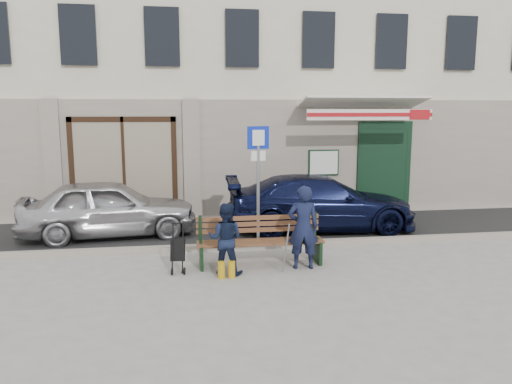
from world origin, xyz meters
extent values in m
plane|color=#9E9991|center=(0.00, 0.00, 0.00)|extent=(80.00, 80.00, 0.00)
cube|color=#282828|center=(0.00, 3.10, 0.01)|extent=(60.00, 3.20, 0.01)
cube|color=#9E9384|center=(0.00, 1.50, 0.06)|extent=(60.00, 0.18, 0.12)
cube|color=beige|center=(0.00, 8.50, 5.00)|extent=(20.00, 7.00, 10.00)
cube|color=#9E9384|center=(0.00, 4.96, 1.60)|extent=(20.00, 0.12, 3.20)
cube|color=maroon|center=(-3.20, 5.02, 1.55)|extent=(2.50, 0.12, 2.00)
cube|color=black|center=(4.10, 4.88, 1.30)|extent=(1.60, 0.10, 2.60)
cube|color=black|center=(4.10, 5.35, 1.20)|extent=(1.25, 0.90, 2.40)
cube|color=white|center=(2.30, 4.85, 1.45)|extent=(0.80, 0.03, 0.65)
cube|color=white|center=(3.20, 4.62, 3.08)|extent=(3.40, 1.72, 0.42)
cube|color=white|center=(3.20, 3.77, 2.80)|extent=(3.40, 0.05, 0.28)
cube|color=#A7141A|center=(3.20, 3.74, 2.80)|extent=(3.40, 0.02, 0.10)
imported|color=silver|center=(-3.38, 3.01, 0.68)|extent=(4.14, 2.04, 1.36)
imported|color=black|center=(1.67, 2.93, 0.67)|extent=(4.74, 2.15, 1.34)
cylinder|color=gray|center=(-0.08, 1.68, 1.24)|extent=(0.07, 0.07, 2.49)
cube|color=#0C24AE|center=(-0.08, 1.68, 2.35)|extent=(0.47, 0.13, 0.48)
cube|color=white|center=(-0.08, 1.65, 2.35)|extent=(0.27, 0.08, 0.33)
cube|color=white|center=(-0.08, 1.68, 1.96)|extent=(0.32, 0.10, 0.21)
cube|color=brown|center=(-0.25, 0.32, 0.45)|extent=(2.40, 0.50, 0.04)
cube|color=brown|center=(-0.25, 0.60, 0.74)|extent=(2.40, 0.10, 0.36)
cube|color=black|center=(-1.37, 0.32, 0.23)|extent=(0.06, 0.50, 0.45)
cube|color=black|center=(0.87, 0.32, 0.23)|extent=(0.06, 0.50, 0.45)
cube|color=white|center=(0.50, 0.22, 0.48)|extent=(0.34, 0.25, 0.11)
cylinder|color=gray|center=(0.10, -0.35, 0.50)|extent=(0.07, 0.34, 0.96)
cylinder|color=#B88E12|center=(-1.05, -0.33, 0.15)|extent=(0.13, 0.13, 0.30)
cylinder|color=#B88E12|center=(-0.87, -0.33, 0.15)|extent=(0.13, 0.13, 0.30)
imported|color=#131935|center=(0.50, 0.02, 0.78)|extent=(0.61, 0.44, 1.56)
imported|color=#121B34|center=(-0.95, -0.08, 0.65)|extent=(0.75, 0.66, 1.29)
cylinder|color=black|center=(-1.91, -0.02, 0.06)|extent=(0.05, 0.13, 0.13)
cylinder|color=black|center=(-1.69, -0.02, 0.06)|extent=(0.05, 0.13, 0.13)
cube|color=black|center=(-1.80, 0.16, 0.41)|extent=(0.28, 0.26, 0.43)
cylinder|color=black|center=(-1.80, 0.27, 0.87)|extent=(0.24, 0.06, 0.02)
camera|label=1|loc=(-1.72, -8.72, 2.92)|focal=35.00mm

